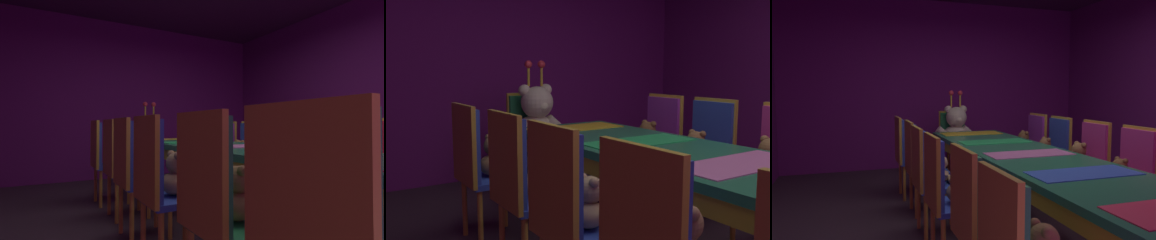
# 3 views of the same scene
# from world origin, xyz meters

# --- Properties ---
(wall_back) EXTENTS (5.20, 0.12, 2.80)m
(wall_back) POSITION_xyz_m (0.00, 3.20, 1.40)
(wall_back) COLOR #721E72
(wall_back) RESTS_ON ground_plane
(banquet_table) EXTENTS (0.90, 3.67, 0.75)m
(banquet_table) POSITION_xyz_m (0.00, 0.00, 0.66)
(banquet_table) COLOR #26724C
(banquet_table) RESTS_ON ground_plane
(chair_left_3) EXTENTS (0.42, 0.41, 0.98)m
(chair_left_3) POSITION_xyz_m (-0.88, 0.29, 0.60)
(chair_left_3) COLOR #2D47B2
(chair_left_3) RESTS_ON ground_plane
(teddy_left_3) EXTENTS (0.22, 0.28, 0.27)m
(teddy_left_3) POSITION_xyz_m (-0.73, 0.29, 0.57)
(teddy_left_3) COLOR tan
(teddy_left_3) RESTS_ON chair_left_3
(chair_left_4) EXTENTS (0.42, 0.41, 0.98)m
(chair_left_4) POSITION_xyz_m (-0.85, 0.88, 0.60)
(chair_left_4) COLOR #2D47B2
(chair_left_4) RESTS_ON ground_plane
(teddy_left_4) EXTENTS (0.24, 0.32, 0.30)m
(teddy_left_4) POSITION_xyz_m (-0.70, 0.88, 0.59)
(teddy_left_4) COLOR #9E7247
(teddy_left_4) RESTS_ON chair_left_4
(chair_left_5) EXTENTS (0.42, 0.41, 0.98)m
(chair_left_5) POSITION_xyz_m (-0.88, 1.49, 0.60)
(chair_left_5) COLOR #2D47B2
(chair_left_5) RESTS_ON ground_plane
(teddy_left_5) EXTENTS (0.25, 0.32, 0.30)m
(teddy_left_5) POSITION_xyz_m (-0.73, 1.49, 0.59)
(teddy_left_5) COLOR olive
(teddy_left_5) RESTS_ON chair_left_5
(teddy_right_3) EXTENTS (0.26, 0.33, 0.32)m
(teddy_right_3) POSITION_xyz_m (0.73, 0.29, 0.59)
(teddy_right_3) COLOR olive
(teddy_right_3) RESTS_ON chair_right_3
(chair_right_4) EXTENTS (0.42, 0.41, 0.98)m
(chair_right_4) POSITION_xyz_m (0.85, 0.91, 0.60)
(chair_right_4) COLOR #2D47B2
(chair_right_4) RESTS_ON ground_plane
(teddy_right_4) EXTENTS (0.23, 0.30, 0.29)m
(teddy_right_4) POSITION_xyz_m (0.70, 0.91, 0.58)
(teddy_right_4) COLOR olive
(teddy_right_4) RESTS_ON chair_right_4
(chair_right_5) EXTENTS (0.42, 0.41, 0.98)m
(chair_right_5) POSITION_xyz_m (0.86, 1.47, 0.60)
(chair_right_5) COLOR purple
(chair_right_5) RESTS_ON ground_plane
(teddy_right_5) EXTENTS (0.25, 0.32, 0.30)m
(teddy_right_5) POSITION_xyz_m (0.71, 1.47, 0.59)
(teddy_right_5) COLOR brown
(teddy_right_5) RESTS_ON chair_right_5
(throne_chair) EXTENTS (0.41, 0.42, 0.98)m
(throne_chair) POSITION_xyz_m (0.00, 2.38, 0.60)
(throne_chair) COLOR #268C4C
(throne_chair) RESTS_ON ground_plane
(king_teddy_bear) EXTENTS (0.65, 0.50, 0.84)m
(king_teddy_bear) POSITION_xyz_m (0.00, 2.21, 0.73)
(king_teddy_bear) COLOR beige
(king_teddy_bear) RESTS_ON throne_chair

